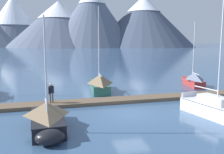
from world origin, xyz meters
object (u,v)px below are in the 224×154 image
Objects in this scene: person_on_dock at (51,92)px; sailboat_mid_dock_starboard at (219,110)px; sailboat_second_berth at (47,118)px; sailboat_far_berth at (193,79)px; sailboat_mid_dock_port at (99,83)px.

sailboat_mid_dock_starboard is at bearing -28.82° from person_on_dock.
sailboat_second_berth is 0.76× the size of sailboat_mid_dock_starboard.
sailboat_second_berth is 20.75m from sailboat_far_berth.
sailboat_mid_dock_port reaches higher than person_on_dock.
sailboat_second_berth reaches higher than person_on_dock.
sailboat_mid_dock_starboard is 1.19× the size of sailboat_far_berth.
sailboat_mid_dock_port is 1.17× the size of sailboat_far_berth.
person_on_dock is at bearing 151.18° from sailboat_mid_dock_starboard.
sailboat_mid_dock_starboard reaches higher than sailboat_mid_dock_port.
sailboat_mid_dock_starboard is at bearing -113.81° from sailboat_far_berth.
sailboat_mid_dock_port is at bearing 119.02° from sailboat_mid_dock_starboard.
sailboat_mid_dock_starboard is at bearing -3.16° from sailboat_second_berth.
sailboat_far_berth is at bearing 2.93° from sailboat_mid_dock_port.
sailboat_mid_dock_starboard reaches higher than sailboat_far_berth.
sailboat_second_berth is at bearing 176.84° from sailboat_mid_dock_starboard.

